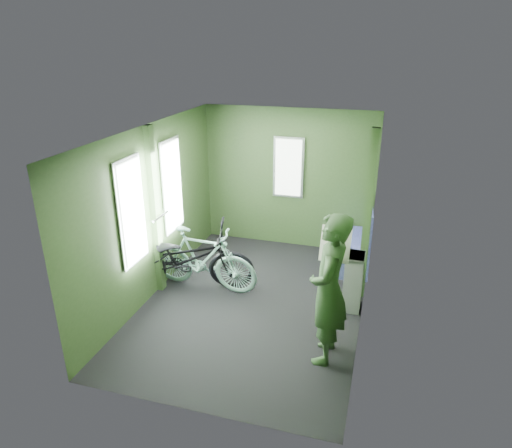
{
  "coord_description": "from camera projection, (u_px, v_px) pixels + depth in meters",
  "views": [
    {
      "loc": [
        1.5,
        -5.04,
        3.29
      ],
      "look_at": [
        0.0,
        0.1,
        1.1
      ],
      "focal_mm": 32.0,
      "sensor_mm": 36.0,
      "label": 1
    }
  ],
  "objects": [
    {
      "name": "bicycle_mint",
      "position": [
        204.0,
        289.0,
        6.45
      ],
      "size": [
        1.61,
        0.65,
        1.0
      ],
      "primitive_type": "imported",
      "rotation": [
        0.0,
        -0.13,
        1.51
      ],
      "color": "#84BDAC",
      "rests_on": "ground"
    },
    {
      "name": "bicycle_black",
      "position": [
        188.0,
        288.0,
        6.45
      ],
      "size": [
        2.01,
        1.24,
        1.09
      ],
      "primitive_type": "imported",
      "rotation": [
        0.0,
        -0.2,
        1.8
      ],
      "color": "black",
      "rests_on": "ground"
    },
    {
      "name": "waste_box",
      "position": [
        353.0,
        282.0,
        5.86
      ],
      "size": [
        0.23,
        0.32,
        0.77
      ],
      "primitive_type": "cube",
      "color": "slate",
      "rests_on": "ground"
    },
    {
      "name": "room",
      "position": [
        252.0,
        200.0,
        5.61
      ],
      "size": [
        4.0,
        4.02,
        2.31
      ],
      "color": "black",
      "rests_on": "ground"
    },
    {
      "name": "passenger",
      "position": [
        329.0,
        289.0,
        4.77
      ],
      "size": [
        0.42,
        0.71,
        1.7
      ],
      "rotation": [
        0.0,
        0.0,
        -1.59
      ],
      "color": "#2C4727",
      "rests_on": "ground"
    },
    {
      "name": "bench_seat",
      "position": [
        352.0,
        248.0,
        6.98
      ],
      "size": [
        0.61,
        1.0,
        1.01
      ],
      "rotation": [
        0.0,
        0.0,
        0.08
      ],
      "color": "navy",
      "rests_on": "ground"
    }
  ]
}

